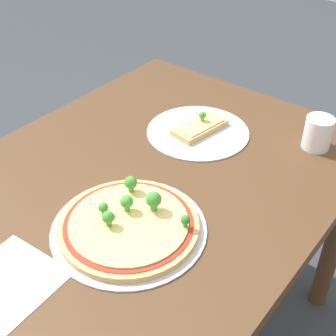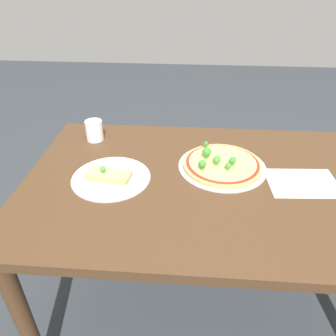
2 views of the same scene
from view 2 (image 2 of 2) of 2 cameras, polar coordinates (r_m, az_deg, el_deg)
The scene contains 6 objects.
ground_plane at distance 1.70m, azimuth 6.13°, elevation -21.75°, with size 8.00×8.00×0.00m, color #33383D.
dining_table at distance 1.25m, azimuth 7.79°, elevation -5.20°, with size 1.39×0.86×0.70m.
pizza_tray_whole at distance 1.27m, azimuth 9.33°, elevation 0.67°, with size 0.34×0.34×0.07m.
pizza_tray_slice at distance 1.21m, azimuth -10.08°, elevation -1.47°, with size 0.29×0.29×0.05m.
drinking_cup at distance 1.47m, azimuth -12.70°, elevation 6.41°, with size 0.07×0.07×0.09m, color white.
paper_menu at distance 1.27m, azimuth 22.43°, elevation -2.40°, with size 0.25×0.18×0.00m, color white.
Camera 2 is at (-0.09, -0.98, 1.39)m, focal length 35.00 mm.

